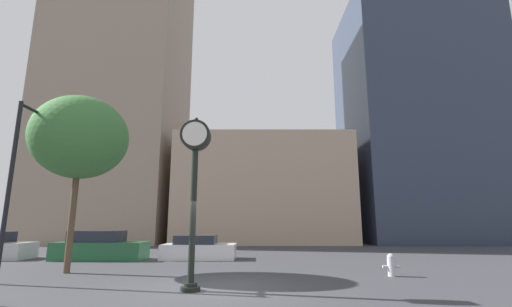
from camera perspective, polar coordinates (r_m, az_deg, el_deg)
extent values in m
plane|color=#38383D|center=(10.75, -7.23, -21.45)|extent=(200.00, 200.00, 0.00)
cube|color=gray|center=(40.11, -21.48, 10.66)|extent=(12.36, 12.00, 32.80)
cube|color=tan|center=(34.65, 1.11, -6.43)|extent=(15.86, 12.00, 9.75)
cube|color=#2D384C|center=(39.78, 24.95, 5.07)|extent=(13.84, 12.00, 24.85)
cylinder|color=black|center=(10.50, -10.95, -21.26)|extent=(0.56, 0.56, 0.12)
cylinder|color=black|center=(10.48, -10.93, -20.67)|extent=(0.37, 0.37, 0.10)
cylinder|color=black|center=(10.34, -10.52, -9.85)|extent=(0.19, 0.19, 3.84)
cylinder|color=black|center=(10.66, -10.06, 2.98)|extent=(0.90, 0.41, 0.90)
cylinder|color=white|center=(10.46, -10.26, 3.27)|extent=(0.74, 0.02, 0.74)
cylinder|color=white|center=(10.87, -9.87, 2.70)|extent=(0.74, 0.02, 0.74)
sphere|color=black|center=(10.80, -9.96, 5.61)|extent=(0.12, 0.12, 0.12)
cube|color=#236038|center=(19.99, -24.52, -14.54)|extent=(4.54, 1.80, 0.90)
cube|color=#232833|center=(20.04, -24.94, -12.40)|extent=(2.50, 1.58, 0.57)
cube|color=silver|center=(18.90, -9.49, -15.81)|extent=(3.81, 1.90, 0.77)
cube|color=#232833|center=(18.89, -10.01, -13.93)|extent=(2.10, 1.67, 0.45)
cylinder|color=#B7B7BC|center=(13.79, 21.56, -17.24)|extent=(0.27, 0.27, 0.61)
sphere|color=#B7B7BC|center=(13.76, 21.45, -15.78)|extent=(0.26, 0.26, 0.26)
cylinder|color=#B7B7BC|center=(13.71, 20.65, -17.21)|extent=(0.18, 0.09, 0.09)
cylinder|color=#B7B7BC|center=(13.87, 22.45, -17.01)|extent=(0.18, 0.09, 0.09)
cylinder|color=black|center=(13.87, -35.95, -4.68)|extent=(0.14, 0.14, 5.99)
cylinder|color=black|center=(14.86, -33.32, 6.13)|extent=(0.11, 1.20, 0.11)
ellipsoid|color=silver|center=(15.31, -32.15, 5.13)|extent=(0.36, 0.60, 0.24)
cylinder|color=brown|center=(15.39, -28.38, -9.32)|extent=(0.24, 0.24, 4.18)
ellipsoid|color=#3D7538|center=(15.76, -27.28, 2.41)|extent=(3.76, 3.76, 3.38)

